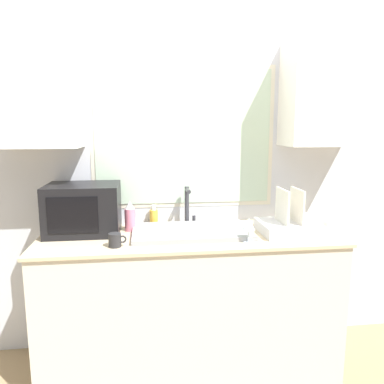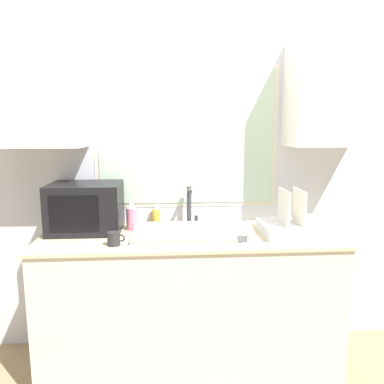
{
  "view_description": "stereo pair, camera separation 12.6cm",
  "coord_description": "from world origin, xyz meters",
  "px_view_note": "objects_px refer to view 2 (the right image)",
  "views": [
    {
      "loc": [
        -0.27,
        -1.98,
        1.6
      ],
      "look_at": [
        0.01,
        0.3,
        1.2
      ],
      "focal_mm": 35.0,
      "sensor_mm": 36.0,
      "label": 1
    },
    {
      "loc": [
        -0.15,
        -1.99,
        1.6
      ],
      "look_at": [
        0.01,
        0.3,
        1.2
      ],
      "focal_mm": 35.0,
      "sensor_mm": 36.0,
      "label": 2
    }
  ],
  "objects_px": {
    "microwave": "(86,207)",
    "spray_bottle": "(132,216)",
    "dish_rack": "(292,226)",
    "wine_glass": "(248,226)",
    "mug_near_sink": "(114,239)",
    "faucet": "(190,203)",
    "soap_bottle": "(156,216)"
  },
  "relations": [
    {
      "from": "microwave",
      "to": "spray_bottle",
      "type": "relative_size",
      "value": 2.29
    },
    {
      "from": "dish_rack",
      "to": "spray_bottle",
      "type": "distance_m",
      "value": 1.05
    },
    {
      "from": "spray_bottle",
      "to": "wine_glass",
      "type": "relative_size",
      "value": 1.34
    },
    {
      "from": "microwave",
      "to": "mug_near_sink",
      "type": "xyz_separation_m",
      "value": [
        0.22,
        -0.33,
        -0.12
      ]
    },
    {
      "from": "microwave",
      "to": "spray_bottle",
      "type": "height_order",
      "value": "microwave"
    },
    {
      "from": "faucet",
      "to": "wine_glass",
      "type": "bearing_deg",
      "value": -55.89
    },
    {
      "from": "spray_bottle",
      "to": "soap_bottle",
      "type": "distance_m",
      "value": 0.22
    },
    {
      "from": "microwave",
      "to": "dish_rack",
      "type": "bearing_deg",
      "value": -7.73
    },
    {
      "from": "spray_bottle",
      "to": "wine_glass",
      "type": "distance_m",
      "value": 0.79
    },
    {
      "from": "microwave",
      "to": "soap_bottle",
      "type": "height_order",
      "value": "microwave"
    },
    {
      "from": "spray_bottle",
      "to": "wine_glass",
      "type": "bearing_deg",
      "value": -26.38
    },
    {
      "from": "soap_bottle",
      "to": "wine_glass",
      "type": "bearing_deg",
      "value": -42.47
    },
    {
      "from": "faucet",
      "to": "dish_rack",
      "type": "bearing_deg",
      "value": -25.08
    },
    {
      "from": "spray_bottle",
      "to": "mug_near_sink",
      "type": "xyz_separation_m",
      "value": [
        -0.07,
        -0.34,
        -0.06
      ]
    },
    {
      "from": "microwave",
      "to": "faucet",
      "type": "bearing_deg",
      "value": 9.6
    },
    {
      "from": "soap_bottle",
      "to": "wine_glass",
      "type": "relative_size",
      "value": 0.92
    },
    {
      "from": "spray_bottle",
      "to": "soap_bottle",
      "type": "bearing_deg",
      "value": 43.45
    },
    {
      "from": "wine_glass",
      "to": "faucet",
      "type": "bearing_deg",
      "value": 124.11
    },
    {
      "from": "wine_glass",
      "to": "mug_near_sink",
      "type": "bearing_deg",
      "value": 178.89
    },
    {
      "from": "microwave",
      "to": "soap_bottle",
      "type": "distance_m",
      "value": 0.49
    },
    {
      "from": "faucet",
      "to": "mug_near_sink",
      "type": "xyz_separation_m",
      "value": [
        -0.47,
        -0.44,
        -0.11
      ]
    },
    {
      "from": "soap_bottle",
      "to": "faucet",
      "type": "bearing_deg",
      "value": -10.2
    },
    {
      "from": "soap_bottle",
      "to": "mug_near_sink",
      "type": "bearing_deg",
      "value": -115.51
    },
    {
      "from": "wine_glass",
      "to": "soap_bottle",
      "type": "bearing_deg",
      "value": 137.53
    },
    {
      "from": "microwave",
      "to": "wine_glass",
      "type": "height_order",
      "value": "microwave"
    },
    {
      "from": "microwave",
      "to": "dish_rack",
      "type": "xyz_separation_m",
      "value": [
        1.32,
        -0.18,
        -0.1
      ]
    },
    {
      "from": "faucet",
      "to": "wine_glass",
      "type": "distance_m",
      "value": 0.56
    },
    {
      "from": "soap_bottle",
      "to": "microwave",
      "type": "bearing_deg",
      "value": -160.63
    },
    {
      "from": "mug_near_sink",
      "to": "soap_bottle",
      "type": "bearing_deg",
      "value": 64.49
    },
    {
      "from": "microwave",
      "to": "wine_glass",
      "type": "distance_m",
      "value": 1.06
    },
    {
      "from": "microwave",
      "to": "dish_rack",
      "type": "distance_m",
      "value": 1.34
    },
    {
      "from": "dish_rack",
      "to": "spray_bottle",
      "type": "relative_size",
      "value": 1.85
    }
  ]
}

